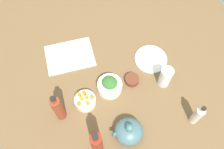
{
  "coord_description": "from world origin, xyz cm",
  "views": [
    {
      "loc": [
        17.15,
        66.46,
        135.23
      ],
      "look_at": [
        0.0,
        0.0,
        8.0
      ],
      "focal_mm": 38.32,
      "sensor_mm": 36.0,
      "label": 1
    }
  ],
  "objects": [
    {
      "name": "chopped_greens_mound",
      "position": [
        3.09,
        6.58,
        11.43
      ],
      "size": [
        12.59,
        12.58,
        4.33
      ],
      "primitive_type": "ellipsoid",
      "rotation": [
        0.0,
        0.0,
        2.37
      ],
      "color": "#30662B",
      "rests_on": "bowl_greens"
    },
    {
      "name": "bowl_carrots",
      "position": [
        19.11,
        11.89,
        5.65
      ],
      "size": [
        12.31,
        12.31,
        5.31
      ],
      "primitive_type": "cylinder",
      "color": "white",
      "rests_on": "tabletop"
    },
    {
      "name": "tofu_cube_0",
      "position": [
        -31.67,
        -9.69,
        5.3
      ],
      "size": [
        3.09,
        3.09,
        2.2
      ],
      "primitive_type": "cube",
      "rotation": [
        0.0,
        0.0,
        2.23
      ],
      "color": "white",
      "rests_on": "plate_tofu"
    },
    {
      "name": "carrot_cube_6",
      "position": [
        14.93,
        11.74,
        9.21
      ],
      "size": [
        2.49,
        2.49,
        1.8
      ],
      "primitive_type": "cube",
      "rotation": [
        0.0,
        0.0,
        0.58
      ],
      "color": "orange",
      "rests_on": "bowl_carrots"
    },
    {
      "name": "plate_tofu",
      "position": [
        -27.83,
        -7.06,
        3.6
      ],
      "size": [
        20.93,
        20.93,
        1.2
      ],
      "primitive_type": "cylinder",
      "color": "white",
      "rests_on": "tabletop"
    },
    {
      "name": "dumpling_3",
      "position": [
        24.66,
        -28.2,
        5.14
      ],
      "size": [
        6.39,
        6.39,
        2.28
      ],
      "primitive_type": "pyramid",
      "rotation": [
        0.0,
        0.0,
        3.83
      ],
      "color": "beige",
      "rests_on": "cutting_board"
    },
    {
      "name": "carrot_cube_5",
      "position": [
        18.59,
        8.3,
        9.21
      ],
      "size": [
        2.34,
        2.34,
        1.8
      ],
      "primitive_type": "cube",
      "rotation": [
        0.0,
        0.0,
        1.95
      ],
      "color": "orange",
      "rests_on": "bowl_carrots"
    },
    {
      "name": "tofu_cube_1",
      "position": [
        -24.79,
        -10.33,
        5.3
      ],
      "size": [
        2.98,
        2.98,
        2.2
      ],
      "primitive_type": "cube",
      "rotation": [
        0.0,
        0.0,
        0.5
      ],
      "color": "white",
      "rests_on": "plate_tofu"
    },
    {
      "name": "tofu_cube_3",
      "position": [
        -26.1,
        -4.5,
        5.3
      ],
      "size": [
        3.1,
        3.1,
        2.2
      ],
      "primitive_type": "cube",
      "rotation": [
        0.0,
        0.0,
        2.26
      ],
      "color": "white",
      "rests_on": "plate_tofu"
    },
    {
      "name": "tofu_cube_2",
      "position": [
        -29.71,
        -4.3,
        5.3
      ],
      "size": [
        2.93,
        2.93,
        2.2
      ],
      "primitive_type": "cube",
      "rotation": [
        0.0,
        0.0,
        0.44
      ],
      "color": "white",
      "rests_on": "plate_tofu"
    },
    {
      "name": "carrot_cube_0",
      "position": [
        20.85,
        11.37,
        9.21
      ],
      "size": [
        2.41,
        2.41,
        1.8
      ],
      "primitive_type": "cube",
      "rotation": [
        0.0,
        0.0,
        0.46
      ],
      "color": "orange",
      "rests_on": "bowl_carrots"
    },
    {
      "name": "bowl_small_side",
      "position": [
        -11.32,
        4.99,
        4.89
      ],
      "size": [
        8.62,
        8.62,
        3.78
      ],
      "primitive_type": "cylinder",
      "color": "brown",
      "rests_on": "tabletop"
    },
    {
      "name": "cutting_board",
      "position": [
        22.7,
        -22.67,
        3.5
      ],
      "size": [
        30.71,
        23.34,
        1.0
      ],
      "primitive_type": "cube",
      "rotation": [
        0.0,
        0.0,
        0.01
      ],
      "color": "white",
      "rests_on": "tabletop"
    },
    {
      "name": "drinking_glass_0",
      "position": [
        -29.9,
        10.71,
        10.37
      ],
      "size": [
        7.3,
        7.3,
        14.75
      ],
      "primitive_type": "cylinder",
      "color": "white",
      "rests_on": "tabletop"
    },
    {
      "name": "bottle_2",
      "position": [
        17.95,
        39.76,
        15.47
      ],
      "size": [
        5.89,
        5.89,
        27.92
      ],
      "color": "maroon",
      "rests_on": "tabletop"
    },
    {
      "name": "teapot",
      "position": [
        0.06,
        35.78,
        8.25
      ],
      "size": [
        17.25,
        15.29,
        13.99
      ],
      "color": "#43666D",
      "rests_on": "tabletop"
    },
    {
      "name": "dumpling_1",
      "position": [
        30.36,
        -24.29,
        5.05
      ],
      "size": [
        7.99,
        7.99,
        2.1
      ],
      "primitive_type": "pyramid",
      "rotation": [
        0.0,
        0.0,
        0.8
      ],
      "color": "beige",
      "rests_on": "cutting_board"
    },
    {
      "name": "carrot_cube_3",
      "position": [
        17.89,
        14.96,
        9.21
      ],
      "size": [
        2.28,
        2.28,
        1.8
      ],
      "primitive_type": "cube",
      "rotation": [
        0.0,
        0.0,
        1.9
      ],
      "color": "orange",
      "rests_on": "bowl_carrots"
    },
    {
      "name": "carrot_cube_4",
      "position": [
        17.97,
        11.25,
        9.21
      ],
      "size": [
        2.01,
        2.01,
        1.8
      ],
      "primitive_type": "cube",
      "rotation": [
        0.0,
        0.0,
        3.01
      ],
      "color": "orange",
      "rests_on": "bowl_carrots"
    },
    {
      "name": "dumpling_0",
      "position": [
        18.91,
        -26.18,
        5.55
      ],
      "size": [
        6.5,
        6.19,
        3.1
      ],
      "primitive_type": "pyramid",
      "rotation": [
        0.0,
        0.0,
        0.39
      ],
      "color": "beige",
      "rests_on": "cutting_board"
    },
    {
      "name": "bowl_greens",
      "position": [
        3.09,
        6.58,
        6.13
      ],
      "size": [
        14.86,
        14.86,
        6.27
      ],
      "primitive_type": "cylinder",
      "color": "white",
      "rests_on": "tabletop"
    },
    {
      "name": "bottle_0",
      "position": [
        -37.82,
        37.62,
        11.29
      ],
      "size": [
        4.69,
        4.69,
        19.66
      ],
      "color": "silver",
      "rests_on": "tabletop"
    },
    {
      "name": "carrot_cube_1",
      "position": [
        21.59,
        8.42,
        9.21
      ],
      "size": [
        2.01,
        2.01,
        1.8
      ],
      "primitive_type": "cube",
      "rotation": [
        0.0,
        0.0,
        3.02
      ],
      "color": "orange",
      "rests_on": "bowl_carrots"
    },
    {
      "name": "bottle_1",
      "position": [
        33.9,
        16.09,
        14.21
      ],
      "size": [
        5.45,
        5.45,
        25.53
      ],
      "color": "maroon",
      "rests_on": "tabletop"
    },
    {
      "name": "dumpling_2",
      "position": [
        20.35,
        -20.73,
        5.09
      ],
      "size": [
        7.97,
        7.93,
        2.18
      ],
      "primitive_type": "pyramid",
      "rotation": [
        0.0,
        0.0,
        3.76
      ],
      "color": "beige",
      "rests_on": "cutting_board"
    },
    {
      "name": "tabletop",
      "position": [
        0.0,
        0.0,
        1.5
      ],
      "size": [
        190.0,
        190.0,
        3.0
      ],
      "primitive_type": "cube",
      "color": "brown",
      "rests_on": "ground"
    },
    {
      "name": "carrot_cube_2",
      "position": [
        22.87,
        14.01,
        9.21
      ],
      "size": [
        2.55,
        2.55,
        1.8
      ],
      "primitive_type": "cube",
      "rotation": [
        0.0,
        0.0,
        0.8
      ],
      "color": "orange",
      "rests_on": "bowl_carrots"
    }
  ]
}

